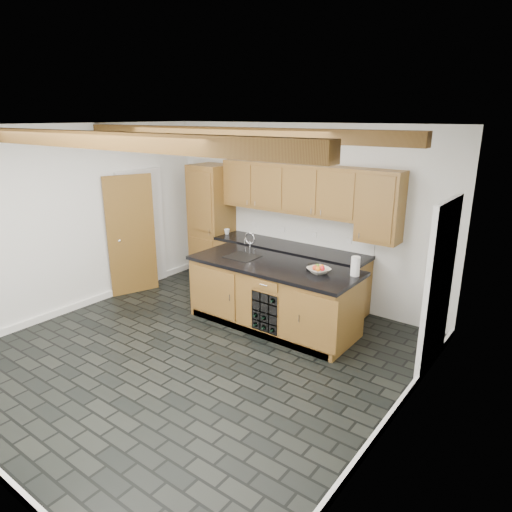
{
  "coord_description": "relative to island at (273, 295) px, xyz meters",
  "views": [
    {
      "loc": [
        3.72,
        -3.66,
        2.91
      ],
      "look_at": [
        0.37,
        0.8,
        1.18
      ],
      "focal_mm": 32.0,
      "sensor_mm": 36.0,
      "label": 1
    }
  ],
  "objects": [
    {
      "name": "ground",
      "position": [
        -0.31,
        -1.28,
        -0.46
      ],
      "size": [
        5.0,
        5.0,
        0.0
      ],
      "primitive_type": "plane",
      "color": "black",
      "rests_on": "ground"
    },
    {
      "name": "room_shell",
      "position": [
        -0.39,
        -0.75,
        1.06
      ],
      "size": [
        5.01,
        5.0,
        5.0
      ],
      "color": "white",
      "rests_on": "ground"
    },
    {
      "name": "back_cabinetry",
      "position": [
        -0.68,
        0.95,
        0.52
      ],
      "size": [
        3.65,
        0.62,
        2.2
      ],
      "color": "brown",
      "rests_on": "ground"
    },
    {
      "name": "island",
      "position": [
        0.0,
        0.0,
        0.0
      ],
      "size": [
        2.48,
        0.96,
        0.93
      ],
      "color": "brown",
      "rests_on": "ground"
    },
    {
      "name": "faucet",
      "position": [
        -0.56,
        0.05,
        0.5
      ],
      "size": [
        0.45,
        0.4,
        0.34
      ],
      "color": "black",
      "rests_on": "island"
    },
    {
      "name": "kitchen_scale",
      "position": [
        0.54,
        0.19,
        0.49
      ],
      "size": [
        0.22,
        0.17,
        0.06
      ],
      "rotation": [
        0.0,
        0.0,
        0.38
      ],
      "color": "black",
      "rests_on": "island"
    },
    {
      "name": "fruit_bowl",
      "position": [
        0.69,
        0.05,
        0.5
      ],
      "size": [
        0.38,
        0.38,
        0.07
      ],
      "primitive_type": "imported",
      "rotation": [
        0.0,
        0.0,
        -0.42
      ],
      "color": "beige",
      "rests_on": "island"
    },
    {
      "name": "fruit_cluster",
      "position": [
        0.69,
        0.05,
        0.54
      ],
      "size": [
        0.16,
        0.17,
        0.07
      ],
      "color": "red",
      "rests_on": "fruit_bowl"
    },
    {
      "name": "paper_towel",
      "position": [
        1.11,
        0.24,
        0.59
      ],
      "size": [
        0.12,
        0.12,
        0.25
      ],
      "primitive_type": "cylinder",
      "color": "white",
      "rests_on": "island"
    },
    {
      "name": "mug",
      "position": [
        -1.59,
        0.88,
        0.51
      ],
      "size": [
        0.11,
        0.11,
        0.09
      ],
      "primitive_type": "imported",
      "rotation": [
        0.0,
        0.0,
        -0.14
      ],
      "color": "white",
      "rests_on": "back_cabinetry"
    }
  ]
}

